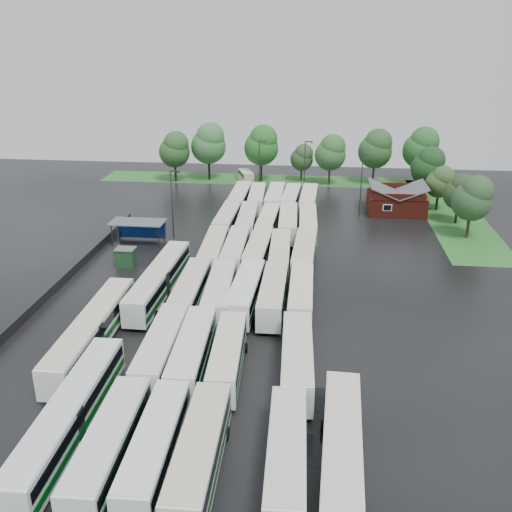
# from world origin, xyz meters

# --- Properties ---
(ground) EXTENTS (160.00, 160.00, 0.00)m
(ground) POSITION_xyz_m (0.00, 0.00, 0.00)
(ground) COLOR black
(ground) RESTS_ON ground
(brick_building) EXTENTS (10.07, 8.60, 5.39)m
(brick_building) POSITION_xyz_m (24.00, 42.77, 1.87)
(brick_building) COLOR #611B12
(brick_building) RESTS_ON ground
(wash_shed) EXTENTS (8.20, 4.20, 3.58)m
(wash_shed) POSITION_xyz_m (-17.20, 22.02, 2.99)
(wash_shed) COLOR #2D2D30
(wash_shed) RESTS_ON ground
(utility_hut) EXTENTS (2.70, 2.20, 2.62)m
(utility_hut) POSITION_xyz_m (-16.20, 12.60, 1.32)
(utility_hut) COLOR #163A1D
(utility_hut) RESTS_ON ground
(grass_strip_north) EXTENTS (80.00, 10.00, 0.01)m
(grass_strip_north) POSITION_xyz_m (2.00, 64.80, 0.01)
(grass_strip_north) COLOR #266724
(grass_strip_north) RESTS_ON ground
(grass_strip_east) EXTENTS (10.00, 50.00, 0.01)m
(grass_strip_east) POSITION_xyz_m (34.00, 42.80, 0.01)
(grass_strip_east) COLOR #266724
(grass_strip_east) RESTS_ON ground
(west_fence) EXTENTS (0.10, 50.00, 1.20)m
(west_fence) POSITION_xyz_m (-22.20, 8.00, 0.60)
(west_fence) COLOR #2D2D30
(west_fence) RESTS_ON ground
(bus_r0c0) EXTENTS (3.21, 13.48, 3.73)m
(bus_r0c0) POSITION_xyz_m (-4.57, -26.00, 2.05)
(bus_r0c0) COLOR white
(bus_r0c0) RESTS_ON ground
(bus_r0c1) EXTENTS (3.13, 13.07, 3.62)m
(bus_r0c1) POSITION_xyz_m (-1.22, -25.77, 1.99)
(bus_r0c1) COLOR white
(bus_r0c1) RESTS_ON ground
(bus_r0c2) EXTENTS (3.09, 13.42, 3.72)m
(bus_r0c2) POSITION_xyz_m (2.14, -26.10, 2.05)
(bus_r0c2) COLOR white
(bus_r0c2) RESTS_ON ground
(bus_r0c4) EXTENTS (3.16, 13.08, 3.62)m
(bus_r0c4) POSITION_xyz_m (8.37, -25.66, 1.99)
(bus_r0c4) COLOR white
(bus_r0c4) RESTS_ON ground
(bus_r1c0) EXTENTS (3.26, 13.49, 3.73)m
(bus_r1c0) POSITION_xyz_m (-4.40, -12.15, 2.05)
(bus_r1c0) COLOR white
(bus_r1c0) RESTS_ON ground
(bus_r1c1) EXTENTS (3.40, 13.47, 3.72)m
(bus_r1c1) POSITION_xyz_m (-1.37, -12.43, 2.05)
(bus_r1c1) COLOR white
(bus_r1c1) RESTS_ON ground
(bus_r1c2) EXTENTS (3.32, 12.76, 3.52)m
(bus_r1c2) POSITION_xyz_m (2.04, -12.49, 1.93)
(bus_r1c2) COLOR white
(bus_r1c2) RESTS_ON ground
(bus_r1c4) EXTENTS (3.40, 13.49, 3.72)m
(bus_r1c4) POSITION_xyz_m (8.55, -12.63, 2.05)
(bus_r1c4) COLOR white
(bus_r1c4) RESTS_ON ground
(bus_r2c0) EXTENTS (3.05, 13.11, 3.63)m
(bus_r2c0) POSITION_xyz_m (-4.56, 1.50, 2.00)
(bus_r2c0) COLOR white
(bus_r2c0) RESTS_ON ground
(bus_r2c1) EXTENTS (3.49, 13.43, 3.70)m
(bus_r2c1) POSITION_xyz_m (-1.05, 1.06, 2.04)
(bus_r2c1) COLOR white
(bus_r2c1) RESTS_ON ground
(bus_r2c2) EXTENTS (3.20, 13.42, 3.71)m
(bus_r2c2) POSITION_xyz_m (1.97, 1.44, 2.04)
(bus_r2c2) COLOR white
(bus_r2c2) RESTS_ON ground
(bus_r2c3) EXTENTS (2.84, 13.10, 3.64)m
(bus_r2c3) POSITION_xyz_m (5.17, 1.26, 2.00)
(bus_r2c3) COLOR white
(bus_r2c3) RESTS_ON ground
(bus_r2c4) EXTENTS (2.82, 12.73, 3.54)m
(bus_r2c4) POSITION_xyz_m (8.40, 1.52, 1.95)
(bus_r2c4) COLOR white
(bus_r2c4) RESTS_ON ground
(bus_r3c0) EXTENTS (3.39, 13.34, 3.68)m
(bus_r3c0) POSITION_xyz_m (-4.22, 14.50, 2.02)
(bus_r3c0) COLOR white
(bus_r3c0) RESTS_ON ground
(bus_r3c1) EXTENTS (3.09, 13.22, 3.66)m
(bus_r3c1) POSITION_xyz_m (-1.18, 14.82, 2.02)
(bus_r3c1) COLOR white
(bus_r3c1) RESTS_ON ground
(bus_r3c2) EXTENTS (3.12, 13.13, 3.63)m
(bus_r3c2) POSITION_xyz_m (1.97, 15.14, 2.00)
(bus_r3c2) COLOR white
(bus_r3c2) RESTS_ON ground
(bus_r3c3) EXTENTS (3.11, 12.75, 3.53)m
(bus_r3c3) POSITION_xyz_m (5.03, 14.69, 1.94)
(bus_r3c3) COLOR white
(bus_r3c3) RESTS_ON ground
(bus_r3c4) EXTENTS (3.22, 13.47, 3.73)m
(bus_r3c4) POSITION_xyz_m (8.37, 14.61, 2.05)
(bus_r3c4) COLOR white
(bus_r3c4) RESTS_ON ground
(bus_r4c0) EXTENTS (2.92, 13.15, 3.65)m
(bus_r4c0) POSITION_xyz_m (-4.50, 28.59, 2.01)
(bus_r4c0) COLOR white
(bus_r4c0) RESTS_ON ground
(bus_r4c1) EXTENTS (3.26, 12.96, 3.58)m
(bus_r4c1) POSITION_xyz_m (-1.24, 28.56, 1.97)
(bus_r4c1) COLOR white
(bus_r4c1) RESTS_ON ground
(bus_r4c2) EXTENTS (3.02, 12.71, 3.52)m
(bus_r4c2) POSITION_xyz_m (2.13, 28.21, 1.94)
(bus_r4c2) COLOR white
(bus_r4c2) RESTS_ON ground
(bus_r4c3) EXTENTS (3.32, 13.41, 3.70)m
(bus_r4c3) POSITION_xyz_m (5.36, 28.06, 2.04)
(bus_r4c3) COLOR white
(bus_r4c3) RESTS_ON ground
(bus_r4c4) EXTENTS (3.13, 12.99, 3.59)m
(bus_r4c4) POSITION_xyz_m (8.50, 28.33, 1.98)
(bus_r4c4) COLOR white
(bus_r4c4) RESTS_ON ground
(bus_r5c0) EXTENTS (2.86, 13.29, 3.70)m
(bus_r5c0) POSITION_xyz_m (-4.28, 42.01, 2.03)
(bus_r5c0) COLOR white
(bus_r5c0) RESTS_ON ground
(bus_r5c1) EXTENTS (3.30, 12.86, 3.55)m
(bus_r5c1) POSITION_xyz_m (-1.16, 42.07, 1.95)
(bus_r5c1) COLOR white
(bus_r5c1) RESTS_ON ground
(bus_r5c2) EXTENTS (2.96, 13.24, 3.68)m
(bus_r5c2) POSITION_xyz_m (2.15, 42.20, 2.02)
(bus_r5c2) COLOR white
(bus_r5c2) RESTS_ON ground
(bus_r5c3) EXTENTS (3.29, 12.88, 3.55)m
(bus_r5c3) POSITION_xyz_m (5.05, 42.22, 1.95)
(bus_r5c3) COLOR white
(bus_r5c3) RESTS_ON ground
(bus_r5c4) EXTENTS (3.20, 13.24, 3.66)m
(bus_r5c4) POSITION_xyz_m (8.29, 41.79, 2.02)
(bus_r5c4) COLOR white
(bus_r5c4) RESTS_ON ground
(artic_bus_west_a) EXTENTS (3.09, 19.45, 3.60)m
(artic_bus_west_a) POSITION_xyz_m (-9.00, -22.81, 2.00)
(artic_bus_west_a) COLOR white
(artic_bus_west_a) RESTS_ON ground
(artic_bus_west_b) EXTENTS (3.24, 19.80, 3.66)m
(artic_bus_west_b) POSITION_xyz_m (-9.05, 3.93, 2.03)
(artic_bus_west_b) COLOR white
(artic_bus_west_b) RESTS_ON ground
(artic_bus_west_c) EXTENTS (3.15, 20.02, 3.71)m
(artic_bus_west_c) POSITION_xyz_m (-12.36, -9.47, 2.06)
(artic_bus_west_c) COLOR white
(artic_bus_west_c) RESTS_ON ground
(artic_bus_east) EXTENTS (3.47, 19.80, 3.66)m
(artic_bus_east) POSITION_xyz_m (12.23, -26.47, 2.03)
(artic_bus_east) COLOR white
(artic_bus_east) RESTS_ON ground
(minibus) EXTENTS (4.04, 6.29, 2.58)m
(minibus) POSITION_xyz_m (-5.66, 61.67, 1.43)
(minibus) COLOR silver
(minibus) RESTS_ON ground
(tree_north_0) EXTENTS (6.64, 6.64, 11.00)m
(tree_north_0) POSITION_xyz_m (-20.95, 61.15, 7.07)
(tree_north_0) COLOR black
(tree_north_0) RESTS_ON ground
(tree_north_1) EXTENTS (7.60, 7.60, 12.59)m
(tree_north_1) POSITION_xyz_m (-13.92, 63.49, 8.10)
(tree_north_1) COLOR black
(tree_north_1) RESTS_ON ground
(tree_north_2) EXTENTS (7.41, 7.41, 12.28)m
(tree_north_2) POSITION_xyz_m (-2.41, 63.60, 7.90)
(tree_north_2) COLOR black
(tree_north_2) RESTS_ON ground
(tree_north_3) EXTENTS (4.94, 4.94, 8.19)m
(tree_north_3) POSITION_xyz_m (6.30, 64.41, 5.26)
(tree_north_3) COLOR #3A2A1B
(tree_north_3) RESTS_ON ground
(tree_north_4) EXTENTS (6.53, 6.53, 10.82)m
(tree_north_4) POSITION_xyz_m (12.35, 61.98, 6.96)
(tree_north_4) COLOR #3D2717
(tree_north_4) RESTS_ON ground
(tree_north_5) EXTENTS (7.14, 7.14, 11.82)m
(tree_north_5) POSITION_xyz_m (21.77, 63.88, 7.61)
(tree_north_5) COLOR #3A2A1D
(tree_north_5) RESTS_ON ground
(tree_north_6) EXTENTS (7.48, 7.48, 12.39)m
(tree_north_6) POSITION_xyz_m (31.18, 63.95, 7.97)
(tree_north_6) COLOR black
(tree_north_6) RESTS_ON ground
(tree_east_0) EXTENTS (6.16, 6.16, 10.20)m
(tree_east_0) POSITION_xyz_m (33.79, 29.89, 6.56)
(tree_east_0) COLOR #372A1D
(tree_east_0) RESTS_ON ground
(tree_east_1) EXTENTS (5.24, 5.24, 8.68)m
(tree_east_1) POSITION_xyz_m (33.57, 37.30, 5.58)
(tree_east_1) COLOR black
(tree_east_1) RESTS_ON ground
(tree_east_2) EXTENTS (5.07, 5.02, 8.32)m
(tree_east_2) POSITION_xyz_m (31.78, 44.98, 5.35)
(tree_east_2) COLOR black
(tree_east_2) RESTS_ON ground
(tree_east_3) EXTENTS (6.35, 6.35, 10.52)m
(tree_east_3) POSITION_xyz_m (30.69, 51.59, 6.77)
(tree_east_3) COLOR black
(tree_east_3) RESTS_ON ground
(tree_east_4) EXTENTS (4.87, 4.87, 8.07)m
(tree_east_4) POSITION_xyz_m (31.38, 61.86, 5.19)
(tree_east_4) COLOR #2E2418
(tree_east_4) RESTS_ON ground
(lamp_post_ne) EXTENTS (1.63, 0.32, 10.56)m
(lamp_post_ne) POSITION_xyz_m (17.39, 38.92, 6.13)
(lamp_post_ne) COLOR #2D2D30
(lamp_post_ne) RESTS_ON ground
(lamp_post_nw) EXTENTS (1.66, 0.32, 10.80)m
(lamp_post_nw) POSITION_xyz_m (-12.42, 25.01, 6.27)
(lamp_post_nw) COLOR #2D2D30
(lamp_post_nw) RESTS_ON ground
(lamp_post_back_w) EXTENTS (1.58, 0.31, 10.27)m
(lamp_post_back_w) POSITION_xyz_m (-2.03, 55.67, 5.96)
(lamp_post_back_w) COLOR #2D2D30
(lamp_post_back_w) RESTS_ON ground
(lamp_post_back_e) EXTENTS (1.65, 0.32, 10.72)m
(lamp_post_back_e) POSITION_xyz_m (7.23, 53.32, 6.22)
(lamp_post_back_e) COLOR #2D2D30
(lamp_post_back_e) RESTS_ON ground
(puddle_0) EXTENTS (4.17, 4.17, 0.01)m
(puddle_0) POSITION_xyz_m (-0.31, -17.68, 0.00)
(puddle_0) COLOR black
(puddle_0) RESTS_ON ground
(puddle_1) EXTENTS (4.06, 4.06, 0.01)m
(puddle_1) POSITION_xyz_m (9.84, -22.48, 0.00)
(puddle_1) COLOR black
(puddle_1) RESTS_ON ground
(puddle_2) EXTENTS (6.26, 6.26, 0.01)m
(puddle_2) POSITION_xyz_m (-8.01, 4.46, 0.00)
(puddle_2) COLOR black
(puddle_2) RESTS_ON ground
(puddle_3) EXTENTS (3.67, 3.67, 0.01)m
(puddle_3) POSITION_xyz_m (5.17, -3.17, 0.00)
(puddle_3) COLOR black
(puddle_3) RESTS_ON ground
(puddle_4) EXTENTS (3.90, 3.90, 0.01)m
(puddle_4) POSITION_xyz_m (11.04, -15.81, 0.00)
(puddle_4) COLOR black
(puddle_4) RESTS_ON ground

